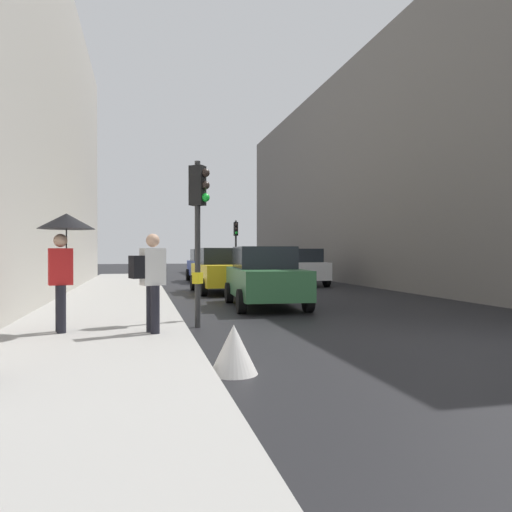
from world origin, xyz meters
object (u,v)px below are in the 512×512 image
car_green_estate (265,277)px  car_silver_hatchback (251,262)px  pedestrian_with_umbrella (65,239)px  pedestrian_with_black_backpack (150,277)px  traffic_light_near_right (199,213)px  car_yellow_taxi (221,270)px  car_white_compact (300,267)px  traffic_light_far_median (236,238)px  car_blue_van (207,265)px  warning_sign_triangle (234,349)px

car_green_estate → car_silver_hatchback: bearing=78.4°
pedestrian_with_umbrella → pedestrian_with_black_backpack: (1.50, -0.48, -0.68)m
traffic_light_near_right → car_yellow_taxi: 9.02m
car_white_compact → pedestrian_with_umbrella: 15.82m
car_green_estate → traffic_light_far_median: bearing=82.0°
traffic_light_far_median → car_white_compact: 7.43m
car_green_estate → car_blue_van: same height
car_green_estate → warning_sign_triangle: car_green_estate is taller
car_silver_hatchback → warning_sign_triangle: (-6.28, -26.68, -0.55)m
warning_sign_triangle → car_silver_hatchback: bearing=76.7°
car_yellow_taxi → traffic_light_near_right: bearing=-102.3°
traffic_light_near_right → pedestrian_with_black_backpack: traffic_light_near_right is taller
car_white_compact → warning_sign_triangle: bearing=-111.5°
car_blue_van → warning_sign_triangle: bearing=-96.7°
traffic_light_far_median → car_silver_hatchback: 4.24m
pedestrian_with_umbrella → car_white_compact: bearing=55.8°
car_silver_hatchback → pedestrian_with_black_backpack: bearing=-106.8°
car_blue_van → traffic_light_near_right: bearing=-98.3°
car_green_estate → car_blue_van: 12.41m
traffic_light_far_median → pedestrian_with_black_backpack: bearing=-105.1°
traffic_light_far_median → pedestrian_with_umbrella: size_ratio=1.66×
traffic_light_near_right → pedestrian_with_black_backpack: bearing=-125.1°
car_green_estate → traffic_light_near_right: bearing=-124.4°
car_green_estate → car_blue_van: size_ratio=1.02×
car_white_compact → car_silver_hatchback: same height
car_white_compact → traffic_light_far_median: bearing=104.3°
car_silver_hatchback → traffic_light_far_median: bearing=-116.2°
car_white_compact → car_blue_van: size_ratio=1.01×
car_green_estate → warning_sign_triangle: (-2.35, -7.45, -0.55)m
car_yellow_taxi → car_silver_hatchback: size_ratio=1.00×
car_blue_van → pedestrian_with_umbrella: (-4.85, -16.82, 0.96)m
car_blue_van → pedestrian_with_umbrella: 17.53m
traffic_light_near_right → car_white_compact: traffic_light_near_right is taller
traffic_light_far_median → car_white_compact: bearing=-75.7°
traffic_light_far_median → traffic_light_near_right: 19.65m
car_yellow_taxi → car_green_estate: bearing=-85.1°
pedestrian_with_umbrella → traffic_light_near_right: bearing=21.3°
warning_sign_triangle → traffic_light_near_right: bearing=89.9°
car_silver_hatchback → car_white_compact: bearing=-89.7°
car_silver_hatchback → pedestrian_with_umbrella: 25.25m
car_green_estate → car_white_compact: size_ratio=1.01×
car_yellow_taxi → car_silver_hatchback: bearing=72.6°
traffic_light_far_median → pedestrian_with_umbrella: bearing=-109.4°
car_green_estate → pedestrian_with_black_backpack: (-3.37, -4.89, 0.29)m
warning_sign_triangle → car_blue_van: bearing=83.3°
traffic_light_far_median → car_blue_van: 4.27m
traffic_light_near_right → pedestrian_with_black_backpack: (-1.03, -1.46, -1.27)m
traffic_light_far_median → pedestrian_with_black_backpack: (-5.56, -20.58, -1.29)m
car_yellow_taxi → warning_sign_triangle: bearing=-98.5°
car_yellow_taxi → car_silver_hatchback: 14.65m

